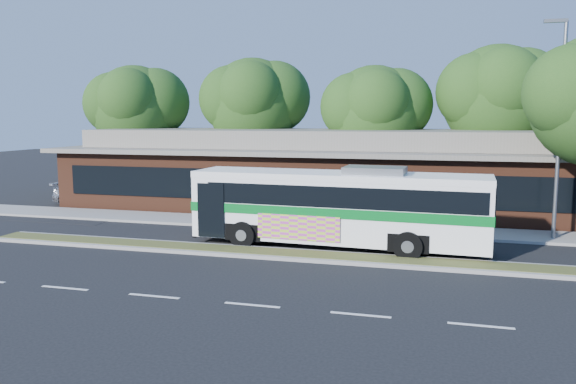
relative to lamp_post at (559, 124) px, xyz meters
name	(u,v)px	position (x,y,z in m)	size (l,w,h in m)	color
ground	(296,261)	(-9.56, -6.00, -4.90)	(120.00, 120.00, 0.00)	black
median_strip	(300,255)	(-9.56, -5.40, -4.83)	(26.00, 1.10, 0.15)	#484F21
sidewalk	(330,226)	(-9.56, 0.40, -4.84)	(44.00, 2.60, 0.12)	gray
parking_lot	(53,202)	(-27.56, 4.00, -4.90)	(14.00, 12.00, 0.01)	black
plaza_building	(351,170)	(-9.56, 6.99, -2.77)	(33.20, 11.20, 4.45)	#592D1C
lamp_post	(559,124)	(0.00, 0.00, 0.00)	(0.93, 0.18, 9.07)	slate
tree_bg_a	(142,107)	(-24.15, 9.14, 0.97)	(6.47, 5.80, 8.63)	black
tree_bg_b	(260,102)	(-16.13, 10.14, 1.24)	(6.69, 6.00, 9.00)	black
tree_bg_c	(381,110)	(-8.16, 9.13, 0.69)	(6.24, 5.60, 8.26)	black
tree_bg_d	(505,96)	(-1.12, 10.15, 1.52)	(6.91, 6.20, 9.37)	black
transit_bus	(339,202)	(-8.46, -3.52, -3.08)	(11.76, 3.14, 3.27)	white
sedan	(92,193)	(-24.53, 3.68, -4.23)	(1.89, 4.66, 1.35)	#ACADB4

